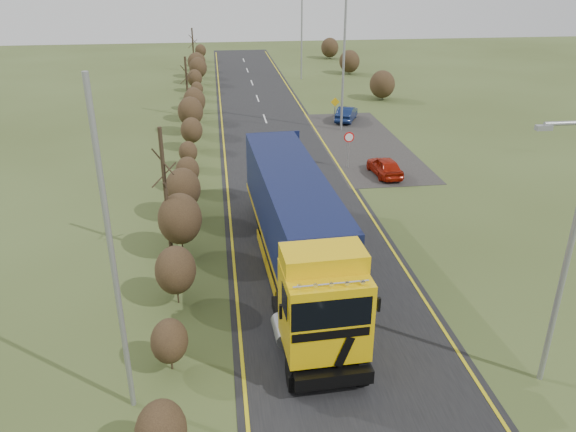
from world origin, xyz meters
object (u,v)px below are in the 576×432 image
Objects in this scene: car_red_hatchback at (385,166)px; car_blue_sedan at (346,114)px; speed_sign at (349,143)px; lorry at (296,223)px; streetlight_near at (566,249)px.

car_blue_sedan is (0.60, 13.42, 0.02)m from car_red_hatchback.
car_blue_sedan is 12.13m from speed_sign.
car_blue_sedan reaches higher than car_red_hatchback.
speed_sign is (-2.58, -11.80, 1.10)m from car_blue_sedan.
streetlight_near reaches higher than lorry.
speed_sign is (-1.98, 1.62, 1.12)m from car_red_hatchback.
speed_sign is at bearing -43.94° from car_red_hatchback.
car_blue_sedan is (7.89, 24.90, -1.83)m from lorry.
car_blue_sedan is at bearing 69.71° from lorry.
lorry is 4.18× the size of car_blue_sedan.
streetlight_near reaches higher than car_blue_sedan.
car_blue_sedan is 1.53× the size of speed_sign.
lorry is 4.44× the size of car_red_hatchback.
streetlight_near is (6.81, -7.58, 2.28)m from lorry.
streetlight_near is 3.52× the size of speed_sign.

